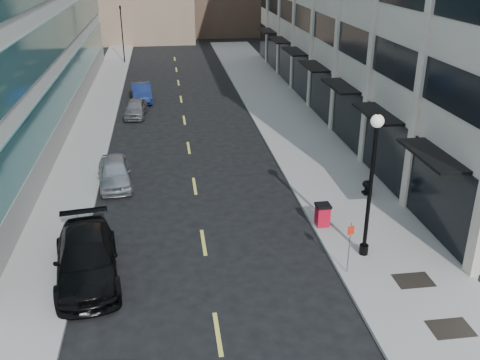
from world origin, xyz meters
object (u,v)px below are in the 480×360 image
object	(u,v)px
car_grey_sedan	(136,108)
sign_post	(350,240)
lamppost	(372,174)
traffic_signal	(120,9)
car_silver_sedan	(115,172)
trash_bin	(323,214)
urn_planter	(367,186)
car_black_pickup	(86,258)
car_blue_sedan	(142,92)

from	to	relation	value
car_grey_sedan	sign_post	bearing A→B (deg)	-64.10
lamppost	car_grey_sedan	bearing A→B (deg)	114.73
traffic_signal	car_silver_sedan	distance (m)	33.63
trash_bin	urn_planter	size ratio (longest dim) A/B	1.46
trash_bin	lamppost	distance (m)	4.09
car_black_pickup	car_grey_sedan	size ratio (longest dim) A/B	1.52
car_silver_sedan	sign_post	world-z (taller)	sign_post
traffic_signal	urn_planter	distance (m)	39.49
car_blue_sedan	car_grey_sedan	xyz separation A→B (m)	(-0.34, -4.40, -0.08)
car_black_pickup	lamppost	distance (m)	11.36
trash_bin	car_black_pickup	bearing A→B (deg)	-166.99
traffic_signal	urn_planter	xyz separation A→B (m)	(14.10, -36.53, -5.13)
car_blue_sedan	lamppost	xyz separation A→B (m)	(9.60, -25.98, 2.98)
traffic_signal	lamppost	xyz separation A→B (m)	(11.90, -42.09, -2.02)
traffic_signal	trash_bin	distance (m)	41.26
car_silver_sedan	sign_post	bearing A→B (deg)	-53.00
car_grey_sedan	urn_planter	size ratio (longest dim) A/B	5.22
traffic_signal	car_blue_sedan	bearing A→B (deg)	-81.87
traffic_signal	trash_bin	size ratio (longest dim) A/B	6.65
car_grey_sedan	trash_bin	bearing A→B (deg)	-60.07
car_silver_sedan	car_grey_sedan	size ratio (longest dim) A/B	1.12
car_grey_sedan	urn_planter	distance (m)	20.10
car_blue_sedan	urn_planter	xyz separation A→B (m)	(11.80, -20.42, -0.13)
car_silver_sedan	car_grey_sedan	world-z (taller)	car_silver_sedan
car_blue_sedan	lamppost	bearing A→B (deg)	-74.02
car_grey_sedan	urn_planter	xyz separation A→B (m)	(12.14, -16.02, -0.05)
traffic_signal	urn_planter	size ratio (longest dim) A/B	9.72
car_grey_sedan	sign_post	xyz separation A→B (m)	(8.84, -22.79, 0.92)
car_black_pickup	car_silver_sedan	world-z (taller)	car_black_pickup
sign_post	urn_planter	bearing A→B (deg)	57.18
trash_bin	lamppost	bearing A→B (deg)	-70.18
car_black_pickup	car_grey_sedan	world-z (taller)	car_black_pickup
car_blue_sedan	car_grey_sedan	bearing A→B (deg)	-98.69
traffic_signal	car_blue_sedan	distance (m)	17.02
car_black_pickup	car_blue_sedan	distance (m)	25.93
lamppost	car_black_pickup	bearing A→B (deg)	179.54
car_blue_sedan	urn_planter	distance (m)	23.58
car_silver_sedan	sign_post	xyz separation A→B (m)	(9.47, -10.07, 0.84)
car_black_pickup	lamppost	bearing A→B (deg)	-8.04
car_black_pickup	trash_bin	size ratio (longest dim) A/B	5.42
car_blue_sedan	trash_bin	xyz separation A→B (m)	(8.60, -23.37, -0.00)
lamppost	sign_post	world-z (taller)	lamppost
car_black_pickup	urn_planter	bearing A→B (deg)	14.97
car_black_pickup	car_blue_sedan	size ratio (longest dim) A/B	1.31
sign_post	urn_planter	size ratio (longest dim) A/B	3.00
car_blue_sedan	car_grey_sedan	distance (m)	4.41
lamppost	sign_post	distance (m)	2.70
traffic_signal	car_black_pickup	world-z (taller)	traffic_signal
traffic_signal	car_grey_sedan	bearing A→B (deg)	-84.53
car_black_pickup	sign_post	distance (m)	10.00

